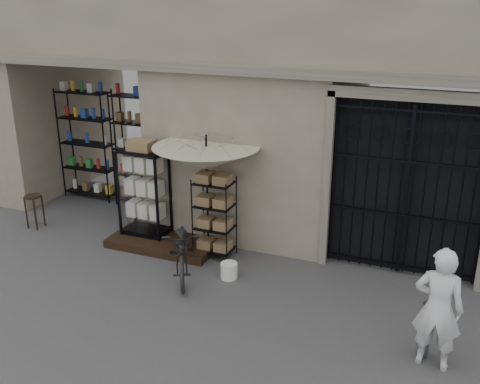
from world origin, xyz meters
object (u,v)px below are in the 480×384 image
at_px(display_cabinet, 144,197).
at_px(bicycle, 184,274).
at_px(wooden_stool, 35,211).
at_px(shopkeeper, 430,364).
at_px(market_umbrella, 206,152).
at_px(white_bucket, 229,271).
at_px(wire_rack, 215,219).
at_px(steel_bollard, 425,330).

relative_size(display_cabinet, bicycle, 1.00).
bearing_deg(wooden_stool, shopkeeper, -11.71).
distance_m(market_umbrella, wooden_stool, 4.01).
bearing_deg(market_umbrella, white_bucket, -46.24).
distance_m(white_bucket, shopkeeper, 3.40).
height_order(display_cabinet, wire_rack, display_cabinet).
height_order(market_umbrella, wooden_stool, market_umbrella).
relative_size(wire_rack, market_umbrella, 0.56).
relative_size(market_umbrella, steel_bollard, 3.38).
relative_size(display_cabinet, market_umbrella, 0.67).
distance_m(market_umbrella, shopkeeper, 4.75).
bearing_deg(display_cabinet, white_bucket, -1.68).
height_order(wire_rack, market_umbrella, market_umbrella).
distance_m(wire_rack, market_umbrella, 1.19).
distance_m(display_cabinet, steel_bollard, 5.45).
xyz_separation_m(wire_rack, white_bucket, (0.55, -0.65, -0.58)).
xyz_separation_m(bicycle, wooden_stool, (-3.66, 0.64, 0.36)).
bearing_deg(display_cabinet, wooden_stool, -153.46).
bearing_deg(display_cabinet, bicycle, -17.03).
height_order(display_cabinet, white_bucket, display_cabinet).
bearing_deg(shopkeeper, wire_rack, -19.83).
distance_m(wire_rack, bicycle, 1.11).
xyz_separation_m(display_cabinet, steel_bollard, (5.14, -1.75, -0.49)).
relative_size(wire_rack, wooden_stool, 2.17).
height_order(market_umbrella, shopkeeper, market_umbrella).
bearing_deg(bicycle, wire_rack, 48.37).
bearing_deg(wire_rack, bicycle, -112.58).
xyz_separation_m(white_bucket, bicycle, (-0.75, -0.16, -0.13)).
bearing_deg(market_umbrella, wooden_stool, -175.77).
bearing_deg(shopkeeper, display_cabinet, -14.57).
xyz_separation_m(white_bucket, steel_bollard, (3.11, -0.97, 0.25)).
distance_m(bicycle, wooden_stool, 3.73).
bearing_deg(bicycle, market_umbrella, 60.85).
distance_m(wire_rack, steel_bollard, 4.01).
bearing_deg(wooden_stool, wire_rack, 2.53).
bearing_deg(shopkeeper, steel_bollard, -45.43).
xyz_separation_m(display_cabinet, wooden_stool, (-2.38, -0.30, -0.52)).
height_order(white_bucket, steel_bollard, steel_bollard).
relative_size(bicycle, wooden_stool, 2.59).
bearing_deg(wooden_stool, market_umbrella, 4.23).
bearing_deg(white_bucket, display_cabinet, 158.92).
relative_size(market_umbrella, wooden_stool, 3.88).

